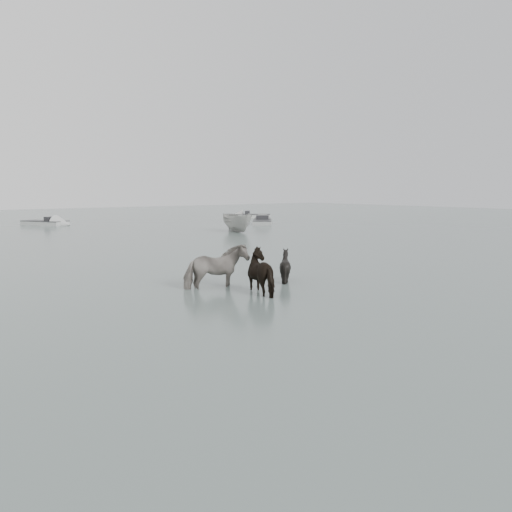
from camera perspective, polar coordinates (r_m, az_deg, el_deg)
name	(u,v)px	position (r m, az deg, el deg)	size (l,w,h in m)	color
ground	(262,285)	(16.41, 0.70, -3.39)	(140.00, 140.00, 0.00)	#4B5954
pony_pinto	(216,262)	(15.90, -4.63, -0.66)	(0.92, 2.02, 1.71)	black
pony_dark	(266,266)	(15.28, 1.20, -1.20)	(1.58, 1.35, 1.59)	black
pony_black	(285,262)	(17.24, 3.35, -0.65)	(1.06, 1.19, 1.31)	black
boat_small	(238,221)	(36.81, -2.13, 3.98)	(1.50, 3.99, 1.54)	#A4A4A0
skiff_port	(262,220)	(44.93, 0.73, 4.15)	(5.31, 1.60, 0.75)	gray
skiff_mid	(45,221)	(47.47, -22.99, 3.73)	(5.71, 1.60, 0.75)	#AAACAA
skiff_star	(253,214)	(54.96, -0.33, 4.80)	(5.18, 1.60, 0.75)	#B7B7B2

